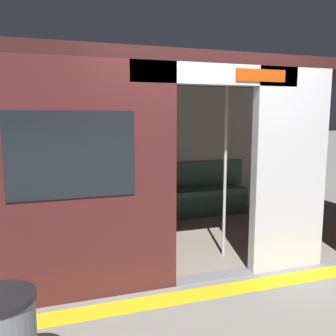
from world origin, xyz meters
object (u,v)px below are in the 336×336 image
Objects in this scene: handbag at (164,187)px; book at (118,194)px; train_car at (172,129)px; grab_pole_door at (167,172)px; person_seated at (143,181)px; grab_pole_far at (225,168)px; bench_seat at (154,199)px.

book is at bearing -0.12° from handbag.
grab_pole_door is (0.33, 0.79, -0.44)m from train_car.
person_seated reaches higher than handbag.
handbag is 0.12× the size of grab_pole_far.
train_car is 1.58m from bench_seat.
book is 0.10× the size of grab_pole_far.
grab_pole_far is at bearing 108.76° from person_seated.
grab_pole_far is (-0.20, 1.77, 0.55)m from handbag.
grab_pole_far is at bearing 102.42° from bench_seat.
grab_pole_door is 0.77m from grab_pole_far.
bench_seat is at bearing 10.76° from handbag.
person_seated is at bearing 141.95° from book.
person_seated is (0.14, -1.00, -0.85)m from train_car.
book is 0.10× the size of grab_pole_door.
grab_pole_far reaches higher than book.
grab_pole_door is at bearing 73.17° from handbag.
person_seated is 1.83m from grab_pole_far.
grab_pole_far is (-0.44, 0.69, -0.44)m from train_car.
train_car is at bearing -57.77° from grab_pole_far.
train_car is 1.61m from book.
handbag is at bearing -102.37° from train_car.
person_seated is at bearing -82.15° from train_car.
handbag is (-0.24, -1.08, -0.99)m from train_car.
grab_pole_door is at bearing 78.25° from bench_seat.
person_seated is at bearing 15.31° from bench_seat.
train_car is 0.93m from grab_pole_far.
handbag reaches higher than bench_seat.
train_car is 2.94× the size of grab_pole_far.
grab_pole_far is at bearing 96.38° from handbag.
train_car is 0.97m from grab_pole_door.
handbag is 0.77m from book.
book reaches higher than bench_seat.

